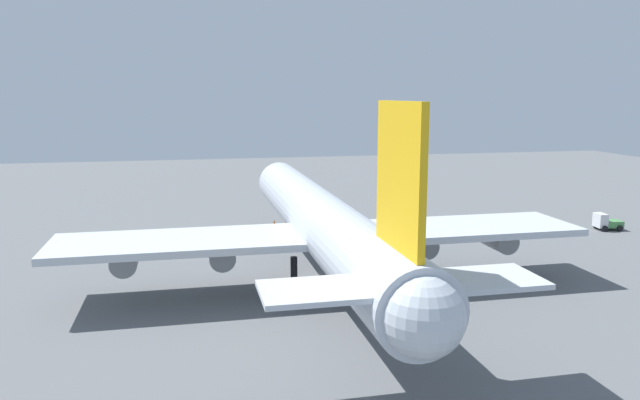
{
  "coord_description": "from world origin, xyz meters",
  "views": [
    {
      "loc": [
        -61.12,
        13.44,
        19.57
      ],
      "look_at": [
        0.0,
        0.0,
        8.62
      ],
      "focal_mm": 33.99,
      "sensor_mm": 36.0,
      "label": 1
    }
  ],
  "objects": [
    {
      "name": "ground_plane",
      "position": [
        0.0,
        0.0,
        0.0
      ],
      "size": [
        252.5,
        252.5,
        0.0
      ],
      "primitive_type": "plane",
      "color": "slate"
    },
    {
      "name": "cargo_container_fore",
      "position": [
        15.49,
        -36.39,
        0.81
      ],
      "size": [
        2.6,
        1.95,
        1.62
      ],
      "color": "#B7BCC6",
      "rests_on": "ground_plane"
    },
    {
      "name": "maintenance_van",
      "position": [
        21.35,
        -1.32,
        1.1
      ],
      "size": [
        4.69,
        4.02,
        2.22
      ],
      "color": "#333338",
      "rests_on": "ground_plane"
    },
    {
      "name": "cargo_airplane",
      "position": [
        -0.3,
        0.0,
        6.33
      ],
      "size": [
        63.12,
        53.23,
        19.15
      ],
      "color": "silver",
      "rests_on": "ground_plane"
    },
    {
      "name": "safety_cone_nose",
      "position": [
        28.41,
        0.92,
        0.38
      ],
      "size": [
        0.53,
        0.53,
        0.75
      ],
      "primitive_type": "cone",
      "color": "orange",
      "rests_on": "ground_plane"
    },
    {
      "name": "fuel_truck",
      "position": [
        14.39,
        -46.01,
        1.13
      ],
      "size": [
        3.02,
        3.94,
        2.46
      ],
      "color": "silver",
      "rests_on": "ground_plane"
    }
  ]
}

